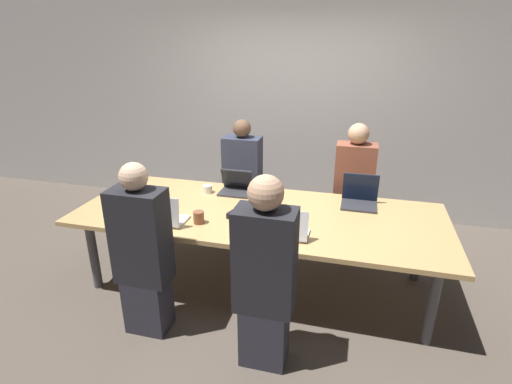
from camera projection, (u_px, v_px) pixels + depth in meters
ground_plane at (259, 282)px, 3.79m from camera, size 24.00×24.00×0.00m
curtain_wall at (297, 103)px, 4.97m from camera, size 12.00×0.06×2.80m
conference_table at (259, 218)px, 3.55m from camera, size 3.23×1.25×0.73m
laptop_near_left at (164, 216)px, 3.28m from camera, size 0.32×0.25×0.26m
person_near_left at (143, 254)px, 2.97m from camera, size 0.40×0.24×1.38m
cup_near_left at (199, 217)px, 3.31m from camera, size 0.09×0.09×0.10m
bottle_near_left at (146, 201)px, 3.49m from camera, size 0.07×0.07×0.26m
laptop_far_right at (360, 196)px, 3.67m from camera, size 0.32×0.27×0.28m
person_far_right at (353, 191)px, 4.15m from camera, size 0.40×0.24×1.39m
laptop_near_midright at (285, 229)px, 3.07m from camera, size 0.36×0.24×0.24m
person_near_midright at (265, 277)px, 2.65m from camera, size 0.40×0.24×1.41m
cup_near_midright at (254, 225)px, 3.20m from camera, size 0.08×0.08×0.08m
laptop_far_midleft at (236, 186)px, 3.95m from camera, size 0.32×0.25×0.24m
person_far_midleft at (243, 183)px, 4.42m from camera, size 0.40×0.24×1.37m
cup_far_midleft at (208, 189)px, 3.96m from camera, size 0.09×0.09×0.08m
stapler at (233, 213)px, 3.44m from camera, size 0.08×0.16×0.05m
notebook at (262, 221)px, 3.34m from camera, size 0.25×0.16×0.02m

